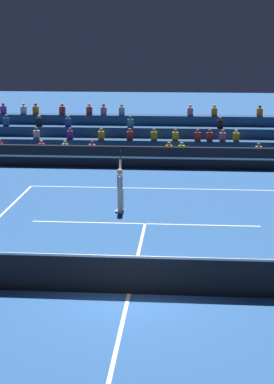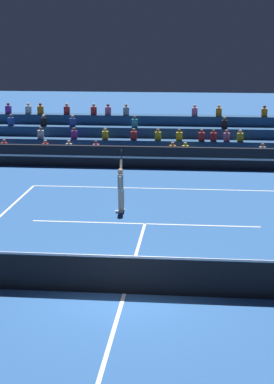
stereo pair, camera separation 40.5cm
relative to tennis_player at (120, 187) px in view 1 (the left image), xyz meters
The scene contains 6 objects.
ground_plane 8.05m from the tennis_player, 82.40° to the right, with size 120.00×120.00×0.00m, color #285699.
court_lines 8.05m from the tennis_player, 82.40° to the right, with size 11.10×23.90×0.01m.
tennis_net 8.00m from the tennis_player, 82.40° to the right, with size 12.00×0.10×1.10m.
sponsor_banner_wall 8.53m from the tennis_player, 82.87° to the left, with size 18.00×0.26×1.10m.
bleacher_stand 11.67m from the tennis_player, 84.86° to the left, with size 20.20×3.80×2.83m.
tennis_player is the anchor object (origin of this frame).
Camera 1 is at (1.44, -15.68, 6.66)m, focal length 60.00 mm.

